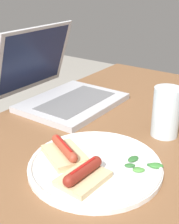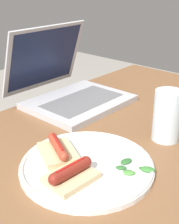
# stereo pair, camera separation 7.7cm
# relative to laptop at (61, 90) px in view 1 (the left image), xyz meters

# --- Properties ---
(desk) EXTENTS (1.33, 0.73, 0.75)m
(desk) POSITION_rel_laptop_xyz_m (-0.16, -0.27, -0.11)
(desk) COLOR brown
(desk) RESTS_ON ground_plane
(laptop) EXTENTS (0.30, 0.31, 0.23)m
(laptop) POSITION_rel_laptop_xyz_m (0.00, 0.00, 0.00)
(laptop) COLOR #B7B7BC
(laptop) RESTS_ON desk
(plate) EXTENTS (0.28, 0.28, 0.02)m
(plate) POSITION_rel_laptop_xyz_m (-0.24, -0.30, -0.03)
(plate) COLOR white
(plate) RESTS_ON desk
(sausage_toast_left) EXTENTS (0.11, 0.12, 0.04)m
(sausage_toast_left) POSITION_rel_laptop_xyz_m (-0.26, -0.23, -0.02)
(sausage_toast_left) COLOR #D6B784
(sausage_toast_left) RESTS_ON plate
(sausage_toast_middle) EXTENTS (0.10, 0.08, 0.04)m
(sausage_toast_middle) POSITION_rel_laptop_xyz_m (-0.30, -0.31, -0.02)
(sausage_toast_middle) COLOR #D6B784
(sausage_toast_middle) RESTS_ON plate
(salad_pile) EXTENTS (0.06, 0.08, 0.01)m
(salad_pile) POSITION_rel_laptop_xyz_m (-0.19, -0.38, -0.03)
(salad_pile) COLOR #387A33
(salad_pile) RESTS_ON plate
(drinking_glass) EXTENTS (0.07, 0.07, 0.13)m
(drinking_glass) POSITION_rel_laptop_xyz_m (-0.02, -0.35, 0.02)
(drinking_glass) COLOR silver
(drinking_glass) RESTS_ON desk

